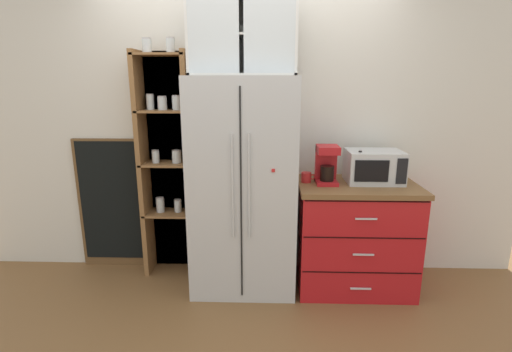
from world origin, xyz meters
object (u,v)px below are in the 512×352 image
Objects in this scene: microwave at (374,167)px; coffee_maker at (327,164)px; chalkboard_menu at (111,204)px; mug_red at (306,177)px; bottle_green at (358,170)px; refrigerator at (244,186)px; mug_navy at (359,180)px; bottle_clear at (359,170)px.

coffee_maker reaches higher than microwave.
mug_red is at bearing -8.47° from chalkboard_menu.
chalkboard_menu is (-2.17, 0.26, -0.40)m from bottle_green.
refrigerator is 3.96× the size of microwave.
chalkboard_menu is at bearing 166.85° from refrigerator.
mug_navy is at bearing -8.53° from chalkboard_menu.
microwave is 0.15m from bottle_clear.
bottle_green is 0.92× the size of bottle_clear.
mug_red is 0.42m from bottle_green.
chalkboard_menu is (-1.92, 0.28, -0.45)m from coffee_maker.
coffee_maker is 0.26m from bottle_green.
mug_red is 0.42m from bottle_clear.
refrigerator is 6.99× the size of bottle_green.
mug_red is at bearing 174.18° from bottle_clear.
coffee_maker reaches higher than mug_navy.
bottle_clear is at bearing -0.78° from refrigerator.
refrigerator reaches higher than coffee_maker.
coffee_maker is at bearing 174.92° from bottle_clear.
mug_red is 0.42m from mug_navy.
coffee_maker is at bearing -173.83° from microwave.
bottle_green is (-0.13, -0.02, -0.02)m from microwave.
bottle_green reaches higher than mug_red.
coffee_maker is at bearing 0.87° from refrigerator.
refrigerator is 0.93m from mug_navy.
coffee_maker is at bearing -174.20° from bottle_green.
bottle_green is (-0.00, 0.07, 0.07)m from mug_navy.
refrigerator reaches higher than bottle_green.
microwave is 3.85× the size of mug_navy.
refrigerator is 15.25× the size of mug_navy.
refrigerator is 5.62× the size of coffee_maker.
mug_navy is at bearing -84.77° from bottle_clear.
bottle_green reaches higher than mug_navy.
refrigerator is 1.31m from chalkboard_menu.
refrigerator reaches higher than bottle_clear.
refrigerator is at bearing -177.76° from bottle_green.
refrigerator is at bearing -177.17° from microwave.
mug_navy is (0.26, -0.04, -0.11)m from coffee_maker.
bottle_green is (0.92, 0.04, 0.14)m from refrigerator.
mug_navy is 0.46× the size of bottle_green.
mug_red is 0.47× the size of bottle_green.
chalkboard_menu is at bearing 174.07° from microwave.
microwave is 0.55m from mug_red.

